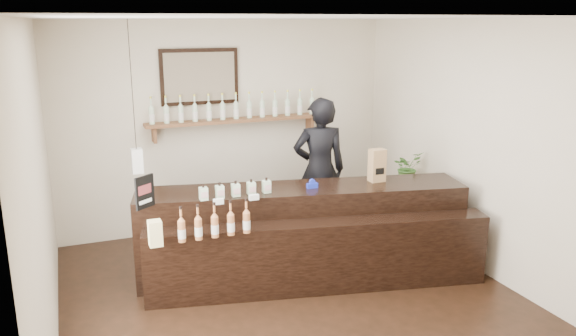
% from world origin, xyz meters
% --- Properties ---
extents(ground, '(5.00, 5.00, 0.00)m').
position_xyz_m(ground, '(0.00, 0.00, 0.00)').
color(ground, black).
rests_on(ground, ground).
extents(room_shell, '(5.00, 5.00, 5.00)m').
position_xyz_m(room_shell, '(0.00, 0.00, 1.70)').
color(room_shell, beige).
rests_on(room_shell, ground).
extents(back_wall_decor, '(2.66, 0.96, 1.69)m').
position_xyz_m(back_wall_decor, '(-0.14, 2.37, 1.75)').
color(back_wall_decor, brown).
rests_on(back_wall_decor, ground).
extents(counter, '(3.66, 1.71, 1.18)m').
position_xyz_m(counter, '(0.33, 0.57, 0.47)').
color(counter, black).
rests_on(counter, ground).
extents(promo_sign, '(0.20, 0.15, 0.32)m').
position_xyz_m(promo_sign, '(-1.36, 0.62, 1.17)').
color(promo_sign, black).
rests_on(promo_sign, counter).
extents(paper_bag, '(0.17, 0.13, 0.37)m').
position_xyz_m(paper_bag, '(1.22, 0.60, 1.19)').
color(paper_bag, '#A1814D').
rests_on(paper_bag, counter).
extents(tape_dispenser, '(0.12, 0.05, 0.10)m').
position_xyz_m(tape_dispenser, '(0.43, 0.63, 1.05)').
color(tape_dispenser, '#1B2EC3').
rests_on(tape_dispenser, counter).
extents(side_cabinet, '(0.39, 0.53, 0.76)m').
position_xyz_m(side_cabinet, '(2.00, 1.16, 0.38)').
color(side_cabinet, brown).
rests_on(side_cabinet, ground).
extents(potted_plant, '(0.43, 0.40, 0.40)m').
position_xyz_m(potted_plant, '(2.00, 1.16, 0.96)').
color(potted_plant, '#40712D').
rests_on(potted_plant, side_cabinet).
extents(shopkeeper, '(0.86, 0.66, 2.11)m').
position_xyz_m(shopkeeper, '(0.94, 1.55, 1.05)').
color(shopkeeper, black).
rests_on(shopkeeper, ground).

